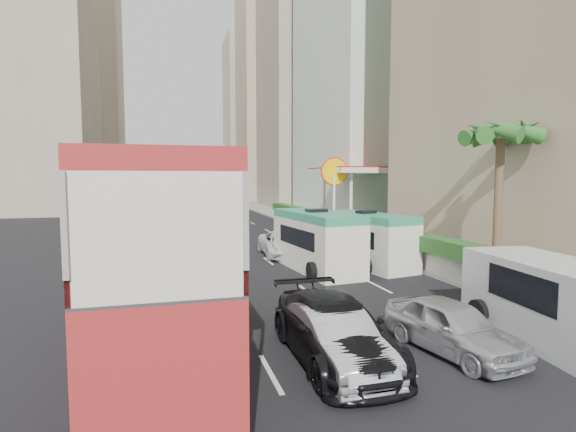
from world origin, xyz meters
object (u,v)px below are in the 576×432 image
object	(u,v)px
minibus_far	(366,240)
van_asset	(283,256)
shell_station	(359,200)
double_decker_bus	(163,258)
car_black	(334,359)
palm_tree	(498,207)
car_silver_lane_a	(335,366)
panel_van_far	(310,227)
car_silver_lane_b	(451,352)
panel_van_near	(556,303)
minibus_near	(316,241)

from	to	relation	value
minibus_far	van_asset	bearing A→B (deg)	119.59
shell_station	van_asset	bearing A→B (deg)	-134.08
double_decker_bus	minibus_far	xyz separation A→B (m)	(10.27, 9.49, -1.15)
car_black	palm_tree	xyz separation A→B (m)	(9.65, 5.58, 3.38)
car_silver_lane_a	panel_van_far	distance (m)	22.67
double_decker_bus	car_black	xyz separation A→B (m)	(4.15, -1.58, -2.53)
car_silver_lane_b	shell_station	world-z (taller)	shell_station
double_decker_bus	car_silver_lane_a	distance (m)	5.17
car_silver_lane_a	palm_tree	world-z (taller)	palm_tree
car_black	minibus_far	distance (m)	12.73
shell_station	panel_van_near	bearing A→B (deg)	-102.26
minibus_near	car_black	bearing A→B (deg)	-112.61
minibus_far	car_silver_lane_a	bearing A→B (deg)	-129.59
van_asset	panel_van_near	size ratio (longest dim) A/B	0.89
panel_van_near	panel_van_far	size ratio (longest dim) A/B	1.18
double_decker_bus	car_black	world-z (taller)	double_decker_bus
car_black	palm_tree	size ratio (longest dim) A/B	0.85
palm_tree	minibus_far	bearing A→B (deg)	122.70
car_silver_lane_a	car_silver_lane_b	size ratio (longest dim) A/B	1.04
car_silver_lane_a	panel_van_near	world-z (taller)	panel_van_near
car_silver_lane_a	van_asset	distance (m)	15.79
double_decker_bus	minibus_near	bearing A→B (deg)	51.06
minibus_far	shell_station	size ratio (longest dim) A/B	0.78
car_black	panel_van_near	distance (m)	6.50
double_decker_bus	car_silver_lane_b	world-z (taller)	double_decker_bus
minibus_near	palm_tree	distance (m)	8.44
van_asset	minibus_far	xyz separation A→B (m)	(3.46, -4.02, 1.38)
car_silver_lane_b	panel_van_far	xyz separation A→B (m)	(3.23, 21.68, 0.97)
double_decker_bus	car_silver_lane_a	size ratio (longest dim) A/B	2.56
minibus_far	panel_van_near	size ratio (longest dim) A/B	1.09
car_silver_lane_a	shell_station	bearing A→B (deg)	63.54
van_asset	double_decker_bus	bearing A→B (deg)	-113.17
car_black	palm_tree	distance (m)	11.65
minibus_near	panel_van_near	bearing A→B (deg)	-80.46
car_silver_lane_a	panel_van_far	xyz separation A→B (m)	(6.52, 21.69, 0.97)
car_black	minibus_far	world-z (taller)	minibus_far
car_black	van_asset	xyz separation A→B (m)	(2.66, 15.09, 0.00)
panel_van_near	palm_tree	world-z (taller)	palm_tree
minibus_far	palm_tree	world-z (taller)	palm_tree
double_decker_bus	van_asset	bearing A→B (deg)	63.24
minibus_far	palm_tree	bearing A→B (deg)	-68.42
double_decker_bus	panel_van_far	size ratio (longest dim) A/B	2.26
car_silver_lane_a	shell_station	size ratio (longest dim) A/B	0.54
palm_tree	car_silver_lane_b	bearing A→B (deg)	-137.15
car_silver_lane_b	palm_tree	size ratio (longest dim) A/B	0.65
van_asset	palm_tree	distance (m)	12.28
double_decker_bus	minibus_near	size ratio (longest dim) A/B	1.67
van_asset	panel_van_near	xyz separation A→B (m)	(3.71, -15.71, 1.15)
double_decker_bus	palm_tree	size ratio (longest dim) A/B	1.72
panel_van_near	shell_station	bearing A→B (deg)	83.71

